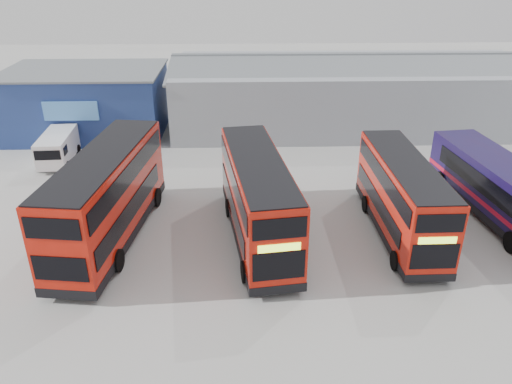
{
  "coord_description": "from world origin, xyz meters",
  "views": [
    {
      "loc": [
        -1.58,
        -21.54,
        13.61
      ],
      "look_at": [
        -0.89,
        1.97,
        2.1
      ],
      "focal_mm": 35.0,
      "sensor_mm": 36.0,
      "label": 1
    }
  ],
  "objects_px": {
    "double_decker_right": "(402,198)",
    "maintenance_shed": "(354,92)",
    "single_decker_blue": "(502,193)",
    "office_block": "(87,101)",
    "double_decker_centre": "(258,201)",
    "panel_van": "(58,147)",
    "double_decker_left": "(108,198)"
  },
  "relations": [
    {
      "from": "double_decker_right",
      "to": "maintenance_shed",
      "type": "bearing_deg",
      "value": 84.99
    },
    {
      "from": "single_decker_blue",
      "to": "double_decker_right",
      "type": "bearing_deg",
      "value": 6.43
    },
    {
      "from": "office_block",
      "to": "double_decker_centre",
      "type": "relative_size",
      "value": 1.15
    },
    {
      "from": "maintenance_shed",
      "to": "single_decker_blue",
      "type": "height_order",
      "value": "maintenance_shed"
    },
    {
      "from": "maintenance_shed",
      "to": "office_block",
      "type": "bearing_deg",
      "value": -174.79
    },
    {
      "from": "office_block",
      "to": "panel_van",
      "type": "xyz_separation_m",
      "value": [
        -0.48,
        -6.51,
        -1.43
      ]
    },
    {
      "from": "double_decker_left",
      "to": "single_decker_blue",
      "type": "xyz_separation_m",
      "value": [
        20.98,
        1.52,
        -0.74
      ]
    },
    {
      "from": "maintenance_shed",
      "to": "double_decker_left",
      "type": "bearing_deg",
      "value": -130.75
    },
    {
      "from": "double_decker_left",
      "to": "double_decker_right",
      "type": "relative_size",
      "value": 1.16
    },
    {
      "from": "office_block",
      "to": "double_decker_centre",
      "type": "distance_m",
      "value": 21.67
    },
    {
      "from": "panel_van",
      "to": "double_decker_left",
      "type": "bearing_deg",
      "value": -63.21
    },
    {
      "from": "double_decker_centre",
      "to": "single_decker_blue",
      "type": "distance_m",
      "value": 13.57
    },
    {
      "from": "double_decker_centre",
      "to": "panel_van",
      "type": "xyz_separation_m",
      "value": [
        -13.64,
        10.7,
        -1.05
      ]
    },
    {
      "from": "double_decker_centre",
      "to": "panel_van",
      "type": "height_order",
      "value": "double_decker_centre"
    },
    {
      "from": "double_decker_centre",
      "to": "panel_van",
      "type": "distance_m",
      "value": 17.37
    },
    {
      "from": "panel_van",
      "to": "maintenance_shed",
      "type": "bearing_deg",
      "value": 17.32
    },
    {
      "from": "double_decker_centre",
      "to": "double_decker_right",
      "type": "height_order",
      "value": "double_decker_centre"
    },
    {
      "from": "double_decker_left",
      "to": "panel_van",
      "type": "bearing_deg",
      "value": -52.66
    },
    {
      "from": "maintenance_shed",
      "to": "double_decker_centre",
      "type": "xyz_separation_m",
      "value": [
        -8.84,
        -19.22,
        -0.4
      ]
    },
    {
      "from": "double_decker_centre",
      "to": "office_block",
      "type": "bearing_deg",
      "value": 119.59
    },
    {
      "from": "double_decker_centre",
      "to": "maintenance_shed",
      "type": "bearing_deg",
      "value": 57.48
    },
    {
      "from": "maintenance_shed",
      "to": "double_decker_left",
      "type": "relative_size",
      "value": 2.7
    },
    {
      "from": "double_decker_right",
      "to": "panel_van",
      "type": "bearing_deg",
      "value": 153.09
    },
    {
      "from": "maintenance_shed",
      "to": "double_decker_left",
      "type": "distance_m",
      "value": 25.09
    },
    {
      "from": "maintenance_shed",
      "to": "double_decker_right",
      "type": "bearing_deg",
      "value": -94.26
    },
    {
      "from": "office_block",
      "to": "maintenance_shed",
      "type": "xyz_separation_m",
      "value": [
        22.0,
        2.01,
        0.02
      ]
    },
    {
      "from": "office_block",
      "to": "double_decker_right",
      "type": "xyz_separation_m",
      "value": [
        20.59,
        -16.86,
        -0.54
      ]
    },
    {
      "from": "double_decker_centre",
      "to": "double_decker_left",
      "type": "bearing_deg",
      "value": 170.54
    },
    {
      "from": "maintenance_shed",
      "to": "panel_van",
      "type": "xyz_separation_m",
      "value": [
        -22.48,
        -8.52,
        -1.45
      ]
    },
    {
      "from": "panel_van",
      "to": "single_decker_blue",
      "type": "bearing_deg",
      "value": -21.75
    },
    {
      "from": "maintenance_shed",
      "to": "double_decker_left",
      "type": "height_order",
      "value": "maintenance_shed"
    },
    {
      "from": "single_decker_blue",
      "to": "panel_van",
      "type": "relative_size",
      "value": 2.5
    }
  ]
}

